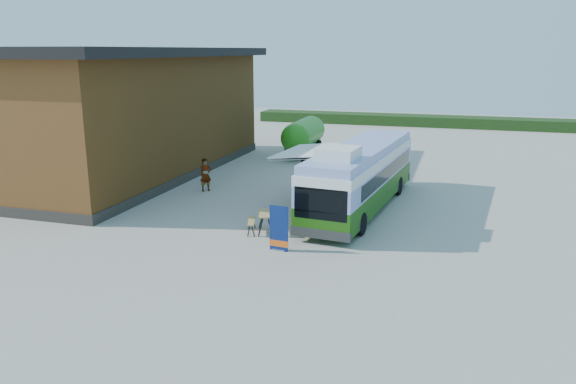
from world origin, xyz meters
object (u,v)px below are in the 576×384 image
(bus, at_px, (361,174))
(slurry_tanker, at_px, (304,134))
(picnic_table, at_px, (266,218))
(person_a, at_px, (206,175))
(person_b, at_px, (303,173))
(banner, at_px, (279,232))

(bus, xyz_separation_m, slurry_tanker, (-6.41, 12.99, -0.22))
(picnic_table, xyz_separation_m, slurry_tanker, (-3.27, 17.62, 0.85))
(picnic_table, relative_size, person_a, 1.02)
(picnic_table, height_order, person_b, person_b)
(picnic_table, bearing_deg, bus, 37.52)
(banner, xyz_separation_m, slurry_tanker, (-4.47, 19.56, 0.75))
(bus, height_order, person_b, bus)
(banner, xyz_separation_m, person_a, (-6.60, 7.65, 0.16))
(banner, bearing_deg, person_a, 136.65)
(picnic_table, distance_m, slurry_tanker, 17.94)
(person_a, distance_m, slurry_tanker, 12.11)
(bus, relative_size, person_a, 6.62)
(person_a, height_order, person_b, person_b)
(picnic_table, height_order, person_a, person_a)
(person_a, height_order, slurry_tanker, slurry_tanker)
(picnic_table, relative_size, person_b, 0.97)
(bus, height_order, banner, bus)
(slurry_tanker, bearing_deg, banner, -78.25)
(person_b, relative_size, slurry_tanker, 0.27)
(banner, distance_m, person_b, 9.48)
(bus, height_order, person_a, bus)
(person_a, bearing_deg, slurry_tanker, 32.88)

